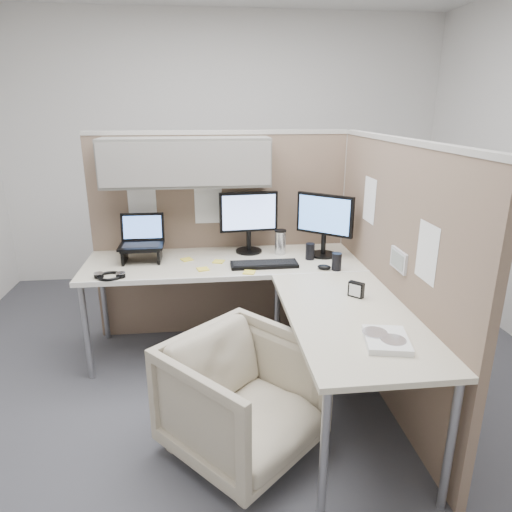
{
  "coord_description": "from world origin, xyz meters",
  "views": [
    {
      "loc": [
        -0.23,
        -2.62,
        1.8
      ],
      "look_at": [
        0.1,
        0.25,
        0.85
      ],
      "focal_mm": 32.0,
      "sensor_mm": 36.0,
      "label": 1
    }
  ],
  "objects": [
    {
      "name": "ground",
      "position": [
        0.0,
        0.0,
        0.0
      ],
      "size": [
        4.5,
        4.5,
        0.0
      ],
      "primitive_type": "plane",
      "color": "#3E3E43",
      "rests_on": "ground"
    },
    {
      "name": "partition_back",
      "position": [
        -0.22,
        0.83,
        1.1
      ],
      "size": [
        2.0,
        0.36,
        1.63
      ],
      "color": "#816855",
      "rests_on": "ground"
    },
    {
      "name": "partition_right",
      "position": [
        0.9,
        -0.07,
        0.82
      ],
      "size": [
        0.07,
        2.03,
        1.63
      ],
      "color": "#816855",
      "rests_on": "ground"
    },
    {
      "name": "desk",
      "position": [
        0.12,
        0.13,
        0.69
      ],
      "size": [
        2.0,
        1.98,
        0.73
      ],
      "color": "beige",
      "rests_on": "ground"
    },
    {
      "name": "office_chair",
      "position": [
        -0.06,
        -0.56,
        0.36
      ],
      "size": [
        0.95,
        0.95,
        0.72
      ],
      "primitive_type": "imported",
      "rotation": [
        0.0,
        0.0,
        0.73
      ],
      "color": "#BFB898",
      "rests_on": "ground"
    },
    {
      "name": "monitor_left",
      "position": [
        0.1,
        0.72,
        1.0
      ],
      "size": [
        0.44,
        0.2,
        0.47
      ],
      "rotation": [
        0.0,
        0.0,
        0.09
      ],
      "color": "black",
      "rests_on": "desk"
    },
    {
      "name": "monitor_right",
      "position": [
        0.64,
        0.57,
        1.0
      ],
      "size": [
        0.36,
        0.31,
        0.47
      ],
      "rotation": [
        0.0,
        0.0,
        -0.7
      ],
      "color": "black",
      "rests_on": "desk"
    },
    {
      "name": "laptop_station",
      "position": [
        -0.69,
        0.61,
        0.86
      ],
      "size": [
        0.31,
        0.27,
        0.33
      ],
      "color": "black",
      "rests_on": "desk"
    },
    {
      "name": "keyboard",
      "position": [
        0.17,
        0.38,
        0.74
      ],
      "size": [
        0.47,
        0.16,
        0.02
      ],
      "primitive_type": "cube",
      "rotation": [
        0.0,
        0.0,
        0.0
      ],
      "color": "black",
      "rests_on": "desk"
    },
    {
      "name": "mouse",
      "position": [
        0.57,
        0.27,
        0.75
      ],
      "size": [
        0.11,
        0.09,
        0.03
      ],
      "primitive_type": "ellipsoid",
      "rotation": [
        0.0,
        0.0,
        -0.42
      ],
      "color": "black",
      "rests_on": "desk"
    },
    {
      "name": "travel_mug",
      "position": [
        0.33,
        0.65,
        0.82
      ],
      "size": [
        0.09,
        0.09,
        0.19
      ],
      "color": "silver",
      "rests_on": "desk"
    },
    {
      "name": "soda_can_green",
      "position": [
        0.65,
        0.25,
        0.79
      ],
      "size": [
        0.07,
        0.07,
        0.12
      ],
      "primitive_type": "cylinder",
      "color": "black",
      "rests_on": "desk"
    },
    {
      "name": "soda_can_silver",
      "position": [
        0.53,
        0.5,
        0.79
      ],
      "size": [
        0.07,
        0.07,
        0.12
      ],
      "primitive_type": "cylinder",
      "color": "black",
      "rests_on": "desk"
    },
    {
      "name": "sticky_note_a",
      "position": [
        -0.26,
        0.36,
        0.73
      ],
      "size": [
        0.09,
        0.09,
        0.01
      ],
      "primitive_type": "cube",
      "rotation": [
        0.0,
        0.0,
        0.25
      ],
      "color": "yellow",
      "rests_on": "desk"
    },
    {
      "name": "sticky_note_c",
      "position": [
        -0.37,
        0.58,
        0.73
      ],
      "size": [
        0.1,
        0.1,
        0.01
      ],
      "primitive_type": "cube",
      "rotation": [
        0.0,
        0.0,
        0.46
      ],
      "color": "yellow",
      "rests_on": "desk"
    },
    {
      "name": "sticky_note_b",
      "position": [
        0.05,
        0.26,
        0.73
      ],
      "size": [
        0.1,
        0.1,
        0.01
      ],
      "primitive_type": "cube",
      "rotation": [
        0.0,
        0.0,
        -0.31
      ],
      "color": "yellow",
      "rests_on": "desk"
    },
    {
      "name": "sticky_note_d",
      "position": [
        -0.14,
        0.5,
        0.73
      ],
      "size": [
        0.1,
        0.1,
        0.01
      ],
      "primitive_type": "cube",
      "rotation": [
        0.0,
        0.0,
        -0.32
      ],
      "color": "yellow",
      "rests_on": "desk"
    },
    {
      "name": "headphones",
      "position": [
        -0.86,
        0.27,
        0.74
      ],
      "size": [
        0.2,
        0.17,
        0.03
      ],
      "rotation": [
        0.0,
        0.0,
        -0.08
      ],
      "color": "black",
      "rests_on": "desk"
    },
    {
      "name": "paper_stack",
      "position": [
        0.61,
        -0.77,
        0.75
      ],
      "size": [
        0.25,
        0.29,
        0.03
      ],
      "rotation": [
        0.0,
        0.0,
        -0.2
      ],
      "color": "white",
      "rests_on": "desk"
    },
    {
      "name": "desk_clock",
      "position": [
        0.64,
        -0.22,
        0.78
      ],
      "size": [
        0.09,
        0.09,
        0.09
      ],
      "rotation": [
        0.0,
        0.0,
        -0.77
      ],
      "color": "black",
      "rests_on": "desk"
    }
  ]
}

